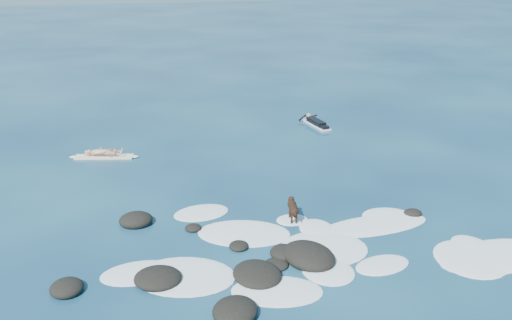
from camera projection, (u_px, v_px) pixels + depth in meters
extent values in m
plane|color=#0A2642|center=(266.00, 228.00, 19.11)|extent=(160.00, 160.00, 0.00)
ellipsoid|color=black|center=(257.00, 274.00, 16.22)|extent=(1.71, 1.84, 0.42)
ellipsoid|color=black|center=(193.00, 228.00, 18.95)|extent=(0.70, 0.69, 0.23)
ellipsoid|color=black|center=(276.00, 264.00, 16.82)|extent=(0.90, 0.92, 0.18)
ellipsoid|color=black|center=(284.00, 253.00, 17.37)|extent=(1.05, 1.10, 0.36)
ellipsoid|color=black|center=(67.00, 288.00, 15.57)|extent=(0.94, 1.00, 0.40)
ellipsoid|color=black|center=(235.00, 311.00, 14.56)|extent=(1.64, 1.68, 0.49)
ellipsoid|color=black|center=(309.00, 256.00, 17.08)|extent=(2.02, 2.21, 0.60)
ellipsoid|color=black|center=(158.00, 278.00, 16.02)|extent=(1.67, 1.61, 0.43)
ellipsoid|color=black|center=(136.00, 220.00, 19.34)|extent=(1.16, 1.05, 0.51)
ellipsoid|color=black|center=(239.00, 246.00, 17.84)|extent=(0.77, 0.82, 0.21)
ellipsoid|color=black|center=(413.00, 213.00, 19.98)|extent=(0.77, 0.70, 0.28)
ellipsoid|color=white|center=(277.00, 291.00, 15.58)|extent=(2.85, 2.13, 0.12)
ellipsoid|color=white|center=(474.00, 247.00, 17.84)|extent=(1.37, 1.76, 0.12)
ellipsoid|color=white|center=(495.00, 256.00, 17.33)|extent=(4.10, 2.39, 0.12)
ellipsoid|color=white|center=(185.00, 276.00, 16.29)|extent=(3.49, 2.97, 0.12)
ellipsoid|color=white|center=(470.00, 259.00, 17.19)|extent=(2.20, 2.44, 0.12)
ellipsoid|color=white|center=(201.00, 213.00, 20.13)|extent=(2.20, 1.67, 0.12)
ellipsoid|color=white|center=(382.00, 265.00, 16.85)|extent=(1.97, 1.43, 0.12)
ellipsoid|color=white|center=(389.00, 217.00, 19.83)|extent=(2.19, 1.94, 0.12)
ellipsoid|color=white|center=(374.00, 225.00, 19.23)|extent=(4.10, 1.77, 0.12)
ellipsoid|color=white|center=(317.00, 229.00, 19.00)|extent=(1.18, 1.49, 0.12)
ellipsoid|color=white|center=(324.00, 248.00, 17.81)|extent=(3.18, 2.84, 0.12)
ellipsoid|color=white|center=(138.00, 273.00, 16.45)|extent=(2.29, 1.52, 0.12)
ellipsoid|color=white|center=(328.00, 271.00, 16.55)|extent=(1.88, 2.00, 0.12)
ellipsoid|color=white|center=(244.00, 233.00, 18.71)|extent=(3.50, 2.74, 0.12)
ellipsoid|color=white|center=(292.00, 220.00, 19.60)|extent=(1.10, 0.90, 0.12)
cube|color=#FBEDC9|center=(104.00, 157.00, 25.34)|extent=(2.61, 1.03, 0.09)
ellipsoid|color=#FBEDC9|center=(133.00, 157.00, 25.37)|extent=(0.56, 0.39, 0.09)
ellipsoid|color=#FBEDC9|center=(75.00, 157.00, 25.31)|extent=(0.56, 0.39, 0.09)
imported|color=tan|center=(102.00, 138.00, 25.03)|extent=(0.51, 0.67, 1.66)
cube|color=white|center=(316.00, 125.00, 29.84)|extent=(0.95, 2.34, 0.08)
ellipsoid|color=white|center=(306.00, 119.00, 30.82)|extent=(0.36, 0.54, 0.09)
cube|color=black|center=(316.00, 122.00, 29.79)|extent=(0.68, 1.46, 0.23)
sphere|color=tan|center=(309.00, 115.00, 30.44)|extent=(0.28, 0.28, 0.24)
cylinder|color=black|center=(302.00, 118.00, 30.51)|extent=(0.53, 0.40, 0.26)
cylinder|color=black|center=(312.00, 117.00, 30.73)|extent=(0.58, 0.21, 0.26)
cube|color=black|center=(324.00, 127.00, 29.14)|extent=(0.46, 0.63, 0.15)
cylinder|color=black|center=(293.00, 208.00, 19.33)|extent=(0.37, 0.64, 0.30)
sphere|color=black|center=(292.00, 204.00, 19.59)|extent=(0.35, 0.35, 0.31)
sphere|color=black|center=(295.00, 211.00, 19.08)|extent=(0.31, 0.31, 0.28)
sphere|color=black|center=(291.00, 200.00, 19.72)|extent=(0.25, 0.25, 0.22)
cone|color=black|center=(290.00, 198.00, 19.85)|extent=(0.13, 0.15, 0.12)
cone|color=black|center=(290.00, 197.00, 19.67)|extent=(0.11, 0.09, 0.11)
cone|color=black|center=(293.00, 197.00, 19.68)|extent=(0.11, 0.09, 0.11)
cylinder|color=black|center=(290.00, 214.00, 19.63)|extent=(0.08, 0.08, 0.40)
cylinder|color=black|center=(294.00, 214.00, 19.65)|extent=(0.08, 0.08, 0.40)
cylinder|color=black|center=(292.00, 219.00, 19.24)|extent=(0.08, 0.08, 0.40)
cylinder|color=black|center=(296.00, 219.00, 19.26)|extent=(0.08, 0.08, 0.40)
cylinder|color=black|center=(295.00, 212.00, 18.93)|extent=(0.09, 0.29, 0.17)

